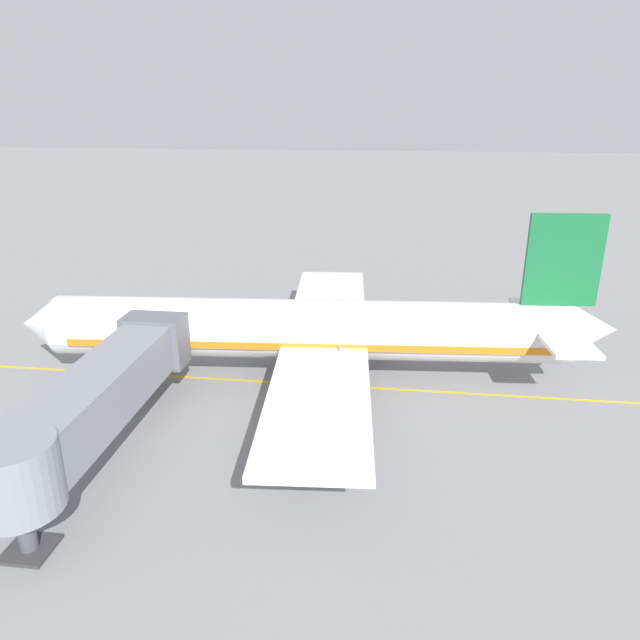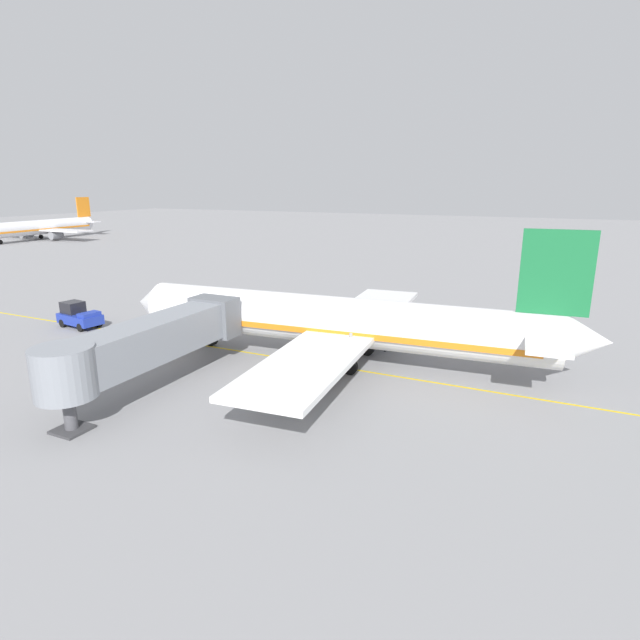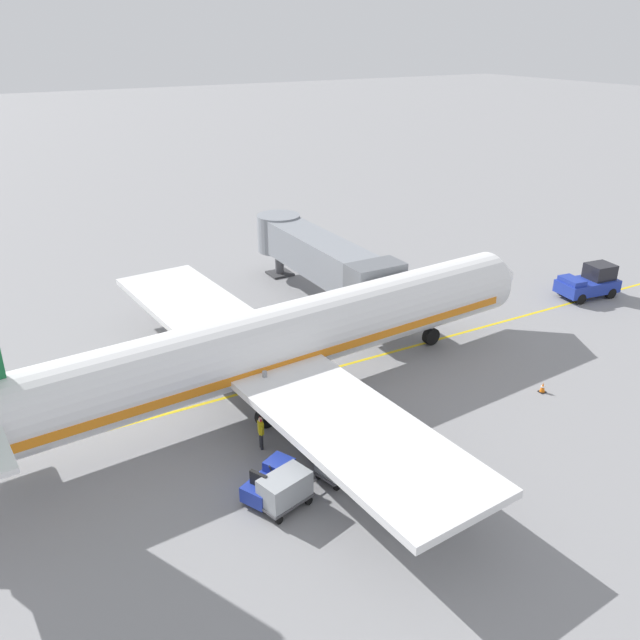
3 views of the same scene
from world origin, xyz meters
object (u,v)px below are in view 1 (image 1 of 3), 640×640
Objects in this scene: parked_airliner at (314,330)px; baggage_cart_front at (333,322)px; baggage_cart_second_in_train at (374,321)px; jet_bridge at (98,396)px; ground_crew_wing_walker at (295,312)px; safety_cone_nose_left at (161,326)px; baggage_tug_lead at (375,328)px; ground_crew_loader at (358,341)px.

baggage_cart_front is (7.69, -0.39, -2.24)m from parked_airliner.
parked_airliner is at bearing 157.25° from baggage_cart_second_in_train.
ground_crew_wing_walker is (20.00, -6.04, -2.51)m from jet_bridge.
ground_crew_wing_walker is at bearing -75.85° from safety_cone_nose_left.
baggage_tug_lead is at bearing -88.46° from safety_cone_nose_left.
safety_cone_nose_left is (-0.45, 16.65, -0.42)m from baggage_tug_lead.
baggage_tug_lead is at bearing -35.03° from jet_bridge.
baggage_tug_lead is at bearing -26.51° from parked_airliner.
ground_crew_wing_walker reaches higher than baggage_cart_front.
ground_crew_wing_walker is (9.44, 2.85, -2.23)m from parked_airliner.
baggage_cart_second_in_train reaches higher than safety_cone_nose_left.
jet_bridge reaches higher than baggage_cart_second_in_train.
safety_cone_nose_left is at bearing 62.12° from parked_airliner.
baggage_tug_lead is 16.66m from safety_cone_nose_left.
baggage_cart_front is at bearing -2.90° from parked_airliner.
jet_bridge reaches higher than safety_cone_nose_left.
baggage_cart_front is 3.16m from baggage_cart_second_in_train.
baggage_tug_lead is at bearing -170.62° from baggage_cart_second_in_train.
ground_crew_loader is (-5.42, -5.41, 0.00)m from ground_crew_wing_walker.
parked_airliner is at bearing 177.10° from baggage_cart_front.
baggage_cart_second_in_train is (1.00, 0.16, 0.24)m from baggage_tug_lead.
parked_airliner is at bearing -163.22° from ground_crew_wing_walker.
baggage_cart_front is at bearing -118.40° from ground_crew_wing_walker.
ground_crew_loader is (-4.30, 0.92, 0.00)m from baggage_cart_second_in_train.
ground_crew_wing_walker is at bearing 16.78° from parked_airliner.
baggage_cart_front is 3.68m from ground_crew_wing_walker.
ground_crew_wing_walker is at bearing -16.81° from jet_bridge.
parked_airliner is 22.10× the size of ground_crew_loader.
ground_crew_wing_walker is at bearing 44.94° from ground_crew_loader.
parked_airliner is 12.54× the size of baggage_cart_second_in_train.
baggage_cart_front is at bearing 101.54° from baggage_cart_second_in_train.
baggage_cart_second_in_train is at bearing -85.00° from safety_cone_nose_left.
ground_crew_wing_walker is 1.00× the size of ground_crew_loader.
baggage_tug_lead is at bearing -108.01° from ground_crew_wing_walker.
safety_cone_nose_left is at bearing 95.00° from baggage_cart_second_in_train.
baggage_tug_lead is 1.64× the size of ground_crew_loader.
baggage_cart_front is at bearing 30.63° from ground_crew_loader.
safety_cone_nose_left is at bearing 104.15° from ground_crew_wing_walker.
baggage_cart_second_in_train is at bearing -12.11° from ground_crew_loader.
baggage_cart_second_in_train is at bearing -33.24° from jet_bridge.
ground_crew_loader is (4.01, -2.56, -2.23)m from parked_airliner.
jet_bridge is 20.63m from baggage_cart_front.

